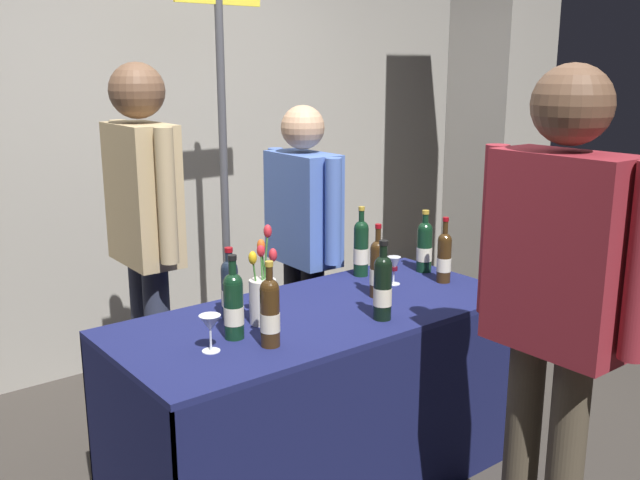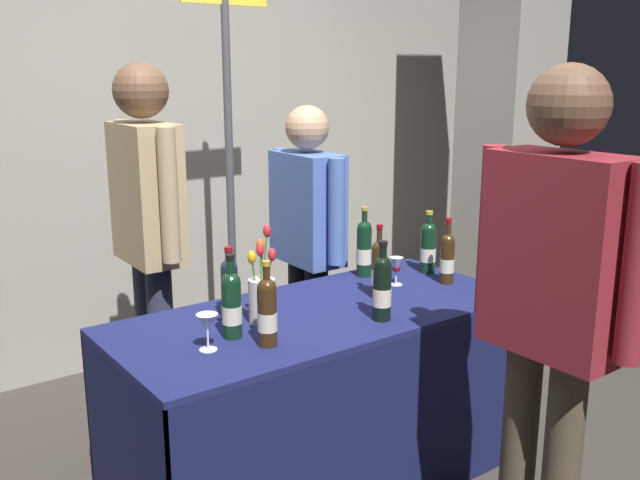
# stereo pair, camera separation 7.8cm
# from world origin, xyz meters

# --- Properties ---
(back_partition) EXTENTS (5.32, 0.12, 2.63)m
(back_partition) POSITION_xyz_m (0.00, 1.82, 1.31)
(back_partition) COLOR #9E998E
(back_partition) RESTS_ON ground_plane
(concrete_pillar) EXTENTS (0.47, 0.47, 3.15)m
(concrete_pillar) POSITION_xyz_m (1.99, 0.71, 1.58)
(concrete_pillar) COLOR gray
(concrete_pillar) RESTS_ON ground_plane
(tasting_table) EXTENTS (1.72, 0.76, 0.79)m
(tasting_table) POSITION_xyz_m (0.00, 0.00, 0.55)
(tasting_table) COLOR #191E51
(tasting_table) RESTS_ON ground_plane
(featured_wine_bottle) EXTENTS (0.07, 0.07, 0.32)m
(featured_wine_bottle) POSITION_xyz_m (0.14, -0.23, 0.93)
(featured_wine_bottle) COLOR black
(featured_wine_bottle) RESTS_ON tasting_table
(display_bottle_0) EXTENTS (0.07, 0.07, 0.31)m
(display_bottle_0) POSITION_xyz_m (-0.37, -0.18, 0.92)
(display_bottle_0) COLOR #38230F
(display_bottle_0) RESTS_ON tasting_table
(display_bottle_1) EXTENTS (0.07, 0.07, 0.34)m
(display_bottle_1) POSITION_xyz_m (0.47, 0.28, 0.93)
(display_bottle_1) COLOR black
(display_bottle_1) RESTS_ON tasting_table
(display_bottle_2) EXTENTS (0.07, 0.07, 0.31)m
(display_bottle_2) POSITION_xyz_m (0.70, -0.04, 0.91)
(display_bottle_2) COLOR #38230F
(display_bottle_2) RESTS_ON tasting_table
(display_bottle_3) EXTENTS (0.08, 0.08, 0.30)m
(display_bottle_3) POSITION_xyz_m (0.76, 0.14, 0.92)
(display_bottle_3) COLOR black
(display_bottle_3) RESTS_ON tasting_table
(display_bottle_4) EXTENTS (0.07, 0.07, 0.32)m
(display_bottle_4) POSITION_xyz_m (-0.43, -0.04, 0.92)
(display_bottle_4) COLOR black
(display_bottle_4) RESTS_ON tasting_table
(display_bottle_5) EXTENTS (0.07, 0.07, 0.29)m
(display_bottle_5) POSITION_xyz_m (-0.33, 0.15, 0.92)
(display_bottle_5) COLOR #192333
(display_bottle_5) RESTS_ON tasting_table
(display_bottle_6) EXTENTS (0.07, 0.07, 0.32)m
(display_bottle_6) POSITION_xyz_m (0.31, -0.01, 0.92)
(display_bottle_6) COLOR #38230F
(display_bottle_6) RESTS_ON tasting_table
(wine_glass_near_vendor) EXTENTS (0.06, 0.06, 0.13)m
(wine_glass_near_vendor) POSITION_xyz_m (0.49, 0.08, 0.88)
(wine_glass_near_vendor) COLOR silver
(wine_glass_near_vendor) RESTS_ON tasting_table
(wine_glass_mid) EXTENTS (0.08, 0.08, 0.13)m
(wine_glass_mid) POSITION_xyz_m (-0.56, -0.10, 0.89)
(wine_glass_mid) COLOR silver
(wine_glass_mid) RESTS_ON tasting_table
(flower_vase) EXTENTS (0.11, 0.11, 0.39)m
(flower_vase) POSITION_xyz_m (-0.26, 0.03, 0.91)
(flower_vase) COLOR silver
(flower_vase) RESTS_ON tasting_table
(vendor_presenter) EXTENTS (0.25, 0.57, 1.79)m
(vendor_presenter) POSITION_xyz_m (-0.39, 0.80, 1.08)
(vendor_presenter) COLOR #2D3347
(vendor_presenter) RESTS_ON ground_plane
(vendor_assistant) EXTENTS (0.22, 0.58, 1.58)m
(vendor_assistant) POSITION_xyz_m (0.40, 0.65, 0.94)
(vendor_assistant) COLOR black
(vendor_assistant) RESTS_ON ground_plane
(taster_foreground_right) EXTENTS (0.24, 0.60, 1.78)m
(taster_foreground_right) POSITION_xyz_m (0.20, -0.95, 1.08)
(taster_foreground_right) COLOR #4C4233
(taster_foreground_right) RESTS_ON ground_plane
(booth_signpost) EXTENTS (0.50, 0.04, 2.26)m
(booth_signpost) POSITION_xyz_m (0.24, 1.15, 1.35)
(booth_signpost) COLOR #47474C
(booth_signpost) RESTS_ON ground_plane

